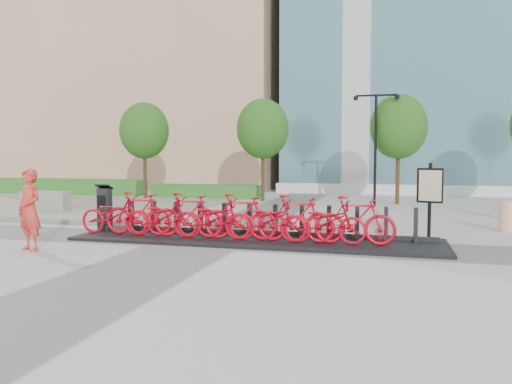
% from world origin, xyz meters
% --- Properties ---
extents(ground, '(120.00, 120.00, 0.00)m').
position_xyz_m(ground, '(0.00, 0.00, 0.00)').
color(ground, '#B1B1B1').
extents(tan_building, '(26.00, 16.00, 30.00)m').
position_xyz_m(tan_building, '(-16.00, 26.00, 15.00)').
color(tan_building, '#D4AE86').
rests_on(tan_building, ground).
extents(gravel_patch, '(14.00, 14.00, 0.00)m').
position_xyz_m(gravel_patch, '(-10.00, 7.00, 0.01)').
color(gravel_patch, '#6F6959').
rests_on(gravel_patch, ground).
extents(hedge_a, '(10.00, 1.40, 0.90)m').
position_xyz_m(hedge_a, '(-14.00, 13.50, 0.45)').
color(hedge_a, '#32732D').
rests_on(hedge_a, ground).
extents(hedge_b, '(6.00, 1.20, 0.70)m').
position_xyz_m(hedge_b, '(-5.00, 13.20, 0.35)').
color(hedge_b, '#32732D').
rests_on(hedge_b, ground).
extents(tree_0, '(2.60, 2.60, 5.10)m').
position_xyz_m(tree_0, '(-8.00, 12.00, 3.59)').
color(tree_0, '#301F13').
rests_on(tree_0, ground).
extents(tree_1, '(2.60, 2.60, 5.10)m').
position_xyz_m(tree_1, '(-1.50, 12.00, 3.59)').
color(tree_1, '#301F13').
rests_on(tree_1, ground).
extents(tree_2, '(2.60, 2.60, 5.10)m').
position_xyz_m(tree_2, '(5.00, 12.00, 3.59)').
color(tree_2, '#301F13').
rests_on(tree_2, ground).
extents(streetlamp, '(2.00, 0.20, 5.00)m').
position_xyz_m(streetlamp, '(4.00, 11.00, 3.13)').
color(streetlamp, black).
rests_on(streetlamp, ground).
extents(dock_pad, '(9.60, 2.40, 0.08)m').
position_xyz_m(dock_pad, '(1.30, 0.30, 0.04)').
color(dock_pad, black).
rests_on(dock_pad, ground).
extents(dock_rail_posts, '(8.02, 0.50, 0.85)m').
position_xyz_m(dock_rail_posts, '(1.36, 0.77, 0.51)').
color(dock_rail_posts, black).
rests_on(dock_rail_posts, dock_pad).
extents(bike_0, '(2.01, 0.70, 1.06)m').
position_xyz_m(bike_0, '(-2.60, -0.05, 0.61)').
color(bike_0, '#BE0517').
rests_on(bike_0, dock_pad).
extents(bike_1, '(1.95, 0.55, 1.17)m').
position_xyz_m(bike_1, '(-1.88, -0.05, 0.67)').
color(bike_1, '#BE0517').
rests_on(bike_1, dock_pad).
extents(bike_2, '(2.01, 0.70, 1.06)m').
position_xyz_m(bike_2, '(-1.16, -0.05, 0.61)').
color(bike_2, '#BE0517').
rests_on(bike_2, dock_pad).
extents(bike_3, '(1.95, 0.55, 1.17)m').
position_xyz_m(bike_3, '(-0.44, -0.05, 0.67)').
color(bike_3, '#BE0517').
rests_on(bike_3, dock_pad).
extents(bike_4, '(2.01, 0.70, 1.06)m').
position_xyz_m(bike_4, '(0.28, -0.05, 0.61)').
color(bike_4, '#BE0517').
rests_on(bike_4, dock_pad).
extents(bike_5, '(1.95, 0.55, 1.17)m').
position_xyz_m(bike_5, '(1.00, -0.05, 0.67)').
color(bike_5, '#BE0517').
rests_on(bike_5, dock_pad).
extents(bike_6, '(2.01, 0.70, 1.06)m').
position_xyz_m(bike_6, '(1.72, -0.05, 0.61)').
color(bike_6, '#BE0517').
rests_on(bike_6, dock_pad).
extents(bike_7, '(1.95, 0.55, 1.17)m').
position_xyz_m(bike_7, '(2.44, -0.05, 0.67)').
color(bike_7, '#BE0517').
rests_on(bike_7, dock_pad).
extents(bike_8, '(2.01, 0.70, 1.06)m').
position_xyz_m(bike_8, '(3.16, -0.05, 0.61)').
color(bike_8, '#BE0517').
rests_on(bike_8, dock_pad).
extents(bike_9, '(1.95, 0.55, 1.17)m').
position_xyz_m(bike_9, '(3.88, -0.05, 0.67)').
color(bike_9, '#BE0517').
rests_on(bike_9, dock_pad).
extents(kiosk, '(0.43, 0.37, 1.34)m').
position_xyz_m(kiosk, '(-3.24, 0.49, 0.72)').
color(kiosk, black).
rests_on(kiosk, dock_pad).
extents(worker_red, '(0.81, 0.65, 1.92)m').
position_xyz_m(worker_red, '(-3.44, -2.36, 0.96)').
color(worker_red, red).
rests_on(worker_red, ground).
extents(construction_barrel, '(0.54, 0.54, 0.91)m').
position_xyz_m(construction_barrel, '(8.02, 3.79, 0.45)').
color(construction_barrel, '#DA610A').
rests_on(construction_barrel, ground).
extents(jersey_barrier, '(2.06, 0.59, 0.79)m').
position_xyz_m(jersey_barrier, '(-9.04, 5.31, 0.40)').
color(jersey_barrier, gray).
rests_on(jersey_barrier, ground).
extents(map_sign, '(0.67, 0.26, 2.04)m').
position_xyz_m(map_sign, '(5.71, 1.82, 1.35)').
color(map_sign, black).
rests_on(map_sign, ground).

